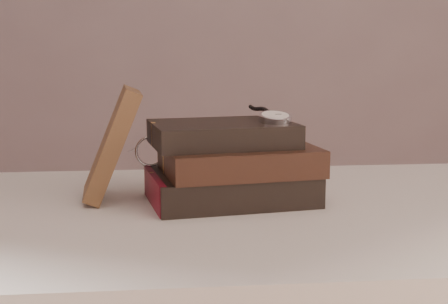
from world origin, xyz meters
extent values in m
cube|color=beige|center=(0.00, 0.35, 0.73)|extent=(1.00, 0.60, 0.04)
cube|color=white|center=(0.00, 0.35, 0.67)|extent=(0.88, 0.49, 0.08)
cube|color=black|center=(-0.02, 0.39, 0.77)|extent=(0.26, 0.20, 0.04)
cube|color=#FAEECC|center=(-0.01, 0.39, 0.77)|extent=(0.25, 0.18, 0.03)
cube|color=gold|center=(-0.14, 0.40, 0.77)|extent=(0.01, 0.01, 0.05)
cube|color=maroon|center=(-0.13, 0.38, 0.77)|extent=(0.03, 0.15, 0.05)
cube|color=black|center=(0.00, 0.39, 0.81)|extent=(0.24, 0.19, 0.04)
cube|color=#FAEECC|center=(0.00, 0.39, 0.81)|extent=(0.23, 0.17, 0.03)
cube|color=gold|center=(-0.12, 0.39, 0.81)|extent=(0.01, 0.01, 0.04)
cube|color=black|center=(-0.03, 0.40, 0.85)|extent=(0.23, 0.17, 0.03)
cube|color=#FAEECC|center=(-0.03, 0.40, 0.85)|extent=(0.22, 0.16, 0.03)
cube|color=gold|center=(-0.13, 0.41, 0.85)|extent=(0.01, 0.01, 0.04)
cube|color=#442C1A|center=(-0.19, 0.42, 0.84)|extent=(0.10, 0.11, 0.17)
cylinder|color=silver|center=(0.05, 0.39, 0.88)|extent=(0.06, 0.06, 0.02)
cylinder|color=white|center=(0.05, 0.39, 0.88)|extent=(0.05, 0.05, 0.01)
torus|color=silver|center=(0.05, 0.39, 0.88)|extent=(0.05, 0.05, 0.01)
cylinder|color=silver|center=(0.04, 0.42, 0.88)|extent=(0.01, 0.01, 0.01)
cube|color=black|center=(0.05, 0.39, 0.88)|extent=(0.00, 0.01, 0.00)
cube|color=black|center=(0.05, 0.39, 0.88)|extent=(0.01, 0.00, 0.00)
sphere|color=black|center=(0.04, 0.43, 0.88)|extent=(0.01, 0.01, 0.01)
sphere|color=black|center=(0.04, 0.43, 0.88)|extent=(0.01, 0.01, 0.01)
sphere|color=black|center=(0.04, 0.44, 0.88)|extent=(0.01, 0.01, 0.01)
sphere|color=black|center=(0.04, 0.45, 0.88)|extent=(0.01, 0.01, 0.01)
sphere|color=black|center=(0.04, 0.46, 0.88)|extent=(0.01, 0.01, 0.01)
sphere|color=black|center=(0.04, 0.47, 0.88)|extent=(0.01, 0.01, 0.01)
sphere|color=black|center=(0.03, 0.48, 0.88)|extent=(0.01, 0.01, 0.01)
sphere|color=black|center=(0.03, 0.48, 0.88)|extent=(0.01, 0.01, 0.01)
sphere|color=black|center=(0.03, 0.49, 0.88)|extent=(0.01, 0.01, 0.01)
sphere|color=black|center=(0.03, 0.50, 0.88)|extent=(0.01, 0.01, 0.01)
sphere|color=black|center=(0.03, 0.51, 0.88)|extent=(0.01, 0.01, 0.01)
torus|color=silver|center=(-0.14, 0.45, 0.82)|extent=(0.05, 0.02, 0.05)
torus|color=silver|center=(-0.09, 0.46, 0.82)|extent=(0.05, 0.02, 0.05)
cylinder|color=silver|center=(-0.11, 0.45, 0.82)|extent=(0.01, 0.01, 0.00)
cylinder|color=silver|center=(-0.17, 0.50, 0.81)|extent=(0.02, 0.11, 0.03)
cylinder|color=silver|center=(-0.07, 0.51, 0.81)|extent=(0.02, 0.11, 0.03)
camera|label=1|loc=(-0.13, -0.56, 0.99)|focal=52.57mm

